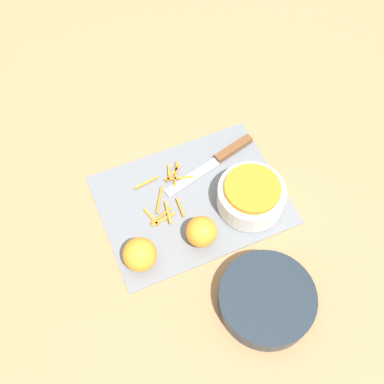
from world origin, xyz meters
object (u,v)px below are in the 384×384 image
(bowl_speckled, at_px, (251,195))
(bowl_dark, at_px, (267,299))
(knife, at_px, (225,155))
(orange_left, at_px, (140,254))
(orange_right, at_px, (201,232))

(bowl_speckled, height_order, bowl_dark, bowl_speckled)
(bowl_speckled, bearing_deg, knife, -91.33)
(knife, relative_size, orange_left, 3.52)
(bowl_speckled, bearing_deg, orange_left, 7.21)
(bowl_dark, height_order, knife, bowl_dark)
(orange_left, bearing_deg, bowl_dark, 137.60)
(bowl_speckled, distance_m, bowl_dark, 0.24)
(knife, height_order, orange_left, orange_left)
(bowl_dark, xyz_separation_m, orange_left, (0.20, -0.19, 0.02))
(bowl_dark, height_order, orange_right, orange_right)
(bowl_speckled, xyz_separation_m, orange_right, (0.14, 0.04, -0.00))
(bowl_dark, xyz_separation_m, orange_right, (0.06, -0.18, 0.02))
(bowl_dark, height_order, orange_left, orange_left)
(knife, bearing_deg, bowl_speckled, 74.19)
(orange_left, height_order, orange_right, orange_left)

